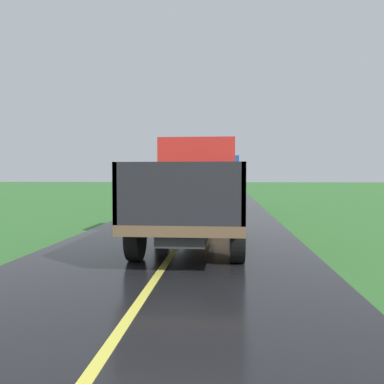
# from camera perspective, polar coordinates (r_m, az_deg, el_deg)

# --- Properties ---
(banana_truck_near) EXTENTS (2.38, 5.82, 2.80)m
(banana_truck_near) POSITION_cam_1_polar(r_m,az_deg,el_deg) (10.39, 0.56, 0.41)
(banana_truck_near) COLOR #2D2D30
(banana_truck_near) RESTS_ON road_surface
(banana_truck_far) EXTENTS (2.38, 5.83, 2.80)m
(banana_truck_far) POSITION_cam_1_polar(r_m,az_deg,el_deg) (20.44, 3.95, 1.44)
(banana_truck_far) COLOR #2D2D30
(banana_truck_far) RESTS_ON road_surface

